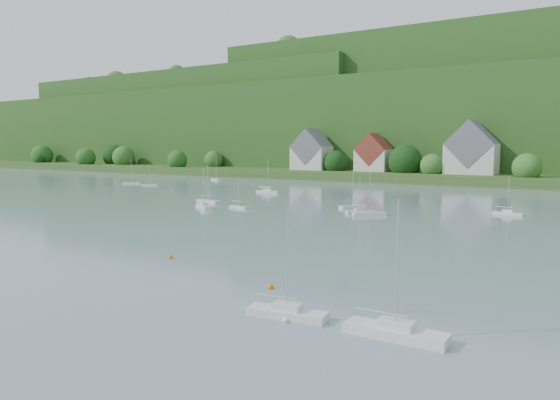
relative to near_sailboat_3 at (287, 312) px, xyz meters
name	(u,v)px	position (x,y,z in m)	size (l,w,h in m)	color
far_shore_strip	(464,176)	(-25.65, 162.16, 1.07)	(600.00, 60.00, 3.00)	#2B491B
forested_ridge	(502,123)	(-25.26, 230.73, 22.45)	(620.00, 181.22, 69.89)	#1D4516
village_building_0	(311,153)	(-80.65, 149.16, 9.08)	(14.00, 10.40, 16.00)	beige
village_building_1	(374,156)	(-55.65, 151.16, 8.32)	(12.00, 9.36, 14.00)	beige
village_building_2	(472,152)	(-20.65, 150.16, 9.84)	(16.00, 11.44, 18.00)	beige
near_sailboat_3	(287,312)	(0.00, 0.00, 0.00)	(6.12, 2.53, 8.01)	silver
near_sailboat_4	(395,331)	(8.08, 0.29, 0.03)	(6.76, 1.97, 9.09)	silver
mooring_buoy_2	(271,289)	(-5.32, 5.89, -0.43)	(0.49, 0.49, 0.49)	orange
mooring_buoy_3	(171,258)	(-21.42, 10.23, -0.43)	(0.48, 0.48, 0.48)	orange
mooring_buoy_4	(286,322)	(0.40, -0.82, -0.43)	(0.43, 0.43, 0.43)	white
far_sailboat_cluster	(388,202)	(-21.18, 75.98, -0.06)	(199.61, 71.71, 8.71)	silver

